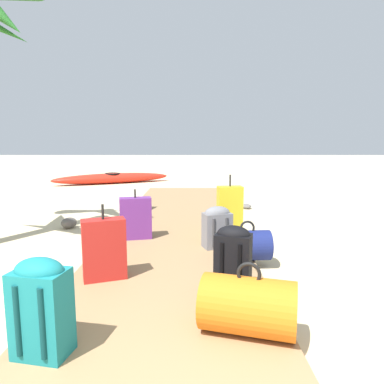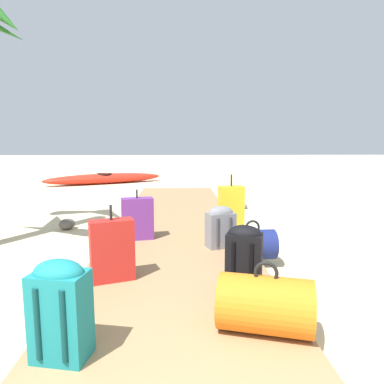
% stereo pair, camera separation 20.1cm
% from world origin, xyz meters
% --- Properties ---
extents(ground_plane, '(60.00, 60.00, 0.00)m').
position_xyz_m(ground_plane, '(0.00, 3.56, 0.00)').
color(ground_plane, beige).
extents(boardwalk, '(1.84, 8.91, 0.08)m').
position_xyz_m(boardwalk, '(0.00, 4.46, 0.04)').
color(boardwalk, '#9E7A51').
rests_on(boardwalk, ground).
extents(suitcase_purple, '(0.44, 0.27, 0.66)m').
position_xyz_m(suitcase_purple, '(-0.51, 3.85, 0.35)').
color(suitcase_purple, '#6B2D84').
rests_on(suitcase_purple, boardwalk).
extents(suitcase_yellow, '(0.36, 0.23, 0.83)m').
position_xyz_m(suitcase_yellow, '(0.76, 4.06, 0.42)').
color(suitcase_yellow, gold).
rests_on(suitcase_yellow, boardwalk).
extents(backpack_teal, '(0.35, 0.28, 0.61)m').
position_xyz_m(backpack_teal, '(-0.66, 1.29, 0.40)').
color(backpack_teal, '#197A7F').
rests_on(backpack_teal, boardwalk).
extents(backpack_black, '(0.34, 0.27, 0.59)m').
position_xyz_m(backpack_black, '(0.58, 2.13, 0.39)').
color(backpack_black, black).
rests_on(backpack_black, boardwalk).
extents(suitcase_red, '(0.43, 0.30, 0.71)m').
position_xyz_m(suitcase_red, '(-0.58, 2.47, 0.37)').
color(suitcase_red, red).
rests_on(suitcase_red, boardwalk).
extents(backpack_grey, '(0.38, 0.30, 0.51)m').
position_xyz_m(backpack_grey, '(0.54, 3.45, 0.35)').
color(backpack_grey, slate).
rests_on(backpack_grey, boardwalk).
extents(duffel_bag_navy, '(0.52, 0.36, 0.44)m').
position_xyz_m(duffel_bag_navy, '(0.84, 3.00, 0.25)').
color(duffel_bag_navy, navy).
rests_on(duffel_bag_navy, boardwalk).
extents(duffel_bag_orange, '(0.71, 0.54, 0.50)m').
position_xyz_m(duffel_bag_orange, '(0.62, 1.53, 0.27)').
color(duffel_bag_orange, orange).
rests_on(duffel_bag_orange, boardwalk).
extents(kayak, '(3.68, 2.17, 0.34)m').
position_xyz_m(kayak, '(-2.34, 10.63, 0.17)').
color(kayak, red).
rests_on(kayak, ground).
extents(rock_left_near, '(0.32, 0.33, 0.17)m').
position_xyz_m(rock_left_near, '(-1.70, 4.71, 0.09)').
color(rock_left_near, '#5B5651').
rests_on(rock_left_near, ground).
extents(rock_right_mid, '(0.26, 0.28, 0.10)m').
position_xyz_m(rock_right_mid, '(1.34, 6.32, 0.05)').
color(rock_right_mid, slate).
rests_on(rock_right_mid, ground).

